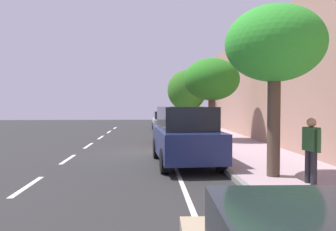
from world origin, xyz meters
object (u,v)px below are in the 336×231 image
at_px(bicycle_at_curb, 179,131).
at_px(cyclist_with_backpack, 183,121).
at_px(parked_sedan_silver_far, 164,121).
at_px(pedestrian_on_phone, 311,147).
at_px(parked_sedan_red_mid, 175,129).
at_px(street_tree_near_cyclist, 275,46).
at_px(parked_suv_dark_blue_second, 185,135).
at_px(street_tree_far_end, 187,91).
at_px(street_tree_mid_block, 212,80).

distance_m(bicycle_at_curb, cyclist_with_backpack, 0.82).
distance_m(parked_sedan_silver_far, pedestrian_on_phone, 18.77).
height_order(parked_sedan_red_mid, cyclist_with_backpack, cyclist_with_backpack).
height_order(street_tree_near_cyclist, pedestrian_on_phone, street_tree_near_cyclist).
relative_size(parked_suv_dark_blue_second, street_tree_near_cyclist, 1.06).
xyz_separation_m(parked_suv_dark_blue_second, street_tree_near_cyclist, (2.11, -2.70, 2.61)).
distance_m(bicycle_at_curb, street_tree_near_cyclist, 13.32).
height_order(bicycle_at_curb, street_tree_far_end, street_tree_far_end).
bearing_deg(parked_sedan_red_mid, pedestrian_on_phone, -75.51).
bearing_deg(pedestrian_on_phone, bicycle_at_curb, 98.54).
xyz_separation_m(parked_sedan_red_mid, street_tree_far_end, (1.98, 12.48, 2.56)).
relative_size(bicycle_at_curb, cyclist_with_backpack, 1.01).
height_order(street_tree_mid_block, street_tree_far_end, street_tree_far_end).
distance_m(parked_sedan_silver_far, bicycle_at_curb, 4.90).
relative_size(parked_sedan_red_mid, bicycle_at_curb, 2.62).
distance_m(parked_suv_dark_blue_second, bicycle_at_curb, 10.17).
bearing_deg(street_tree_mid_block, cyclist_with_backpack, 111.61).
distance_m(parked_sedan_red_mid, pedestrian_on_phone, 10.28).
height_order(parked_suv_dark_blue_second, street_tree_near_cyclist, street_tree_near_cyclist).
height_order(parked_sedan_red_mid, bicycle_at_curb, parked_sedan_red_mid).
bearing_deg(pedestrian_on_phone, parked_sedan_red_mid, 104.49).
relative_size(bicycle_at_curb, street_tree_near_cyclist, 0.37).
distance_m(parked_suv_dark_blue_second, pedestrian_on_phone, 4.50).
relative_size(street_tree_mid_block, pedestrian_on_phone, 2.75).
bearing_deg(street_tree_far_end, street_tree_near_cyclist, -90.00).
relative_size(cyclist_with_backpack, street_tree_near_cyclist, 0.36).
distance_m(parked_suv_dark_blue_second, street_tree_mid_block, 7.26).
relative_size(parked_sedan_silver_far, bicycle_at_curb, 2.65).
height_order(parked_suv_dark_blue_second, street_tree_mid_block, street_tree_mid_block).
bearing_deg(street_tree_near_cyclist, pedestrian_on_phone, -56.89).
xyz_separation_m(parked_sedan_red_mid, cyclist_with_backpack, (0.73, 3.33, 0.25)).
xyz_separation_m(parked_sedan_silver_far, pedestrian_on_phone, (2.81, -18.56, 0.29)).
height_order(parked_sedan_silver_far, pedestrian_on_phone, pedestrian_on_phone).
height_order(parked_sedan_red_mid, parked_sedan_silver_far, same).
bearing_deg(pedestrian_on_phone, street_tree_near_cyclist, 123.11).
distance_m(parked_sedan_red_mid, bicycle_at_curb, 3.84).
bearing_deg(parked_sedan_silver_far, bicycle_at_curb, -81.24).
bearing_deg(street_tree_mid_block, bicycle_at_curb, 112.27).
xyz_separation_m(parked_suv_dark_blue_second, street_tree_mid_block, (2.11, 6.54, 2.36)).
relative_size(parked_sedan_silver_far, pedestrian_on_phone, 2.78).
bearing_deg(pedestrian_on_phone, cyclist_with_backpack, 97.87).
bearing_deg(bicycle_at_curb, street_tree_near_cyclist, -83.46).
distance_m(street_tree_near_cyclist, street_tree_far_end, 21.52).
bearing_deg(street_tree_near_cyclist, street_tree_mid_block, 90.00).
bearing_deg(street_tree_far_end, parked_suv_dark_blue_second, -96.39).
relative_size(cyclist_with_backpack, street_tree_mid_block, 0.38).
bearing_deg(street_tree_near_cyclist, parked_sedan_silver_far, 97.15).
bearing_deg(parked_suv_dark_blue_second, parked_sedan_silver_far, 90.40).
bearing_deg(bicycle_at_curb, parked_sedan_silver_far, 98.76).
bearing_deg(street_tree_near_cyclist, parked_suv_dark_blue_second, 128.05).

